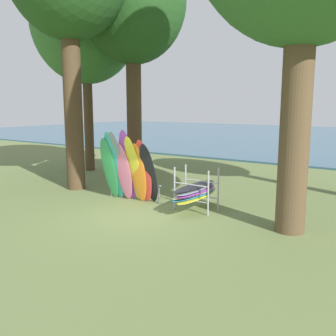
{
  "coord_description": "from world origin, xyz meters",
  "views": [
    {
      "loc": [
        6.31,
        -7.72,
        2.99
      ],
      "look_at": [
        -0.03,
        1.49,
        1.1
      ],
      "focal_mm": 39.64,
      "sensor_mm": 36.0,
      "label": 1
    }
  ],
  "objects_px": {
    "leaning_board_pile": "(128,169)",
    "board_storage_rack": "(196,191)",
    "tree_far_left_back": "(85,22)",
    "tree_far_right_back": "(133,3)"
  },
  "relations": [
    {
      "from": "leaning_board_pile",
      "to": "board_storage_rack",
      "type": "bearing_deg",
      "value": 9.04
    },
    {
      "from": "leaning_board_pile",
      "to": "board_storage_rack",
      "type": "height_order",
      "value": "leaning_board_pile"
    },
    {
      "from": "tree_far_left_back",
      "to": "board_storage_rack",
      "type": "xyz_separation_m",
      "value": [
        7.5,
        -3.04,
        -6.08
      ]
    },
    {
      "from": "tree_far_right_back",
      "to": "leaning_board_pile",
      "type": "relative_size",
      "value": 4.18
    },
    {
      "from": "tree_far_left_back",
      "to": "leaning_board_pile",
      "type": "xyz_separation_m",
      "value": [
        5.26,
        -3.39,
        -5.61
      ]
    },
    {
      "from": "tree_far_right_back",
      "to": "leaning_board_pile",
      "type": "height_order",
      "value": "tree_far_right_back"
    },
    {
      "from": "leaning_board_pile",
      "to": "tree_far_right_back",
      "type": "bearing_deg",
      "value": 126.76
    },
    {
      "from": "board_storage_rack",
      "to": "leaning_board_pile",
      "type": "bearing_deg",
      "value": -170.96
    },
    {
      "from": "tree_far_left_back",
      "to": "tree_far_right_back",
      "type": "bearing_deg",
      "value": -1.23
    },
    {
      "from": "tree_far_left_back",
      "to": "tree_far_right_back",
      "type": "height_order",
      "value": "tree_far_right_back"
    }
  ]
}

